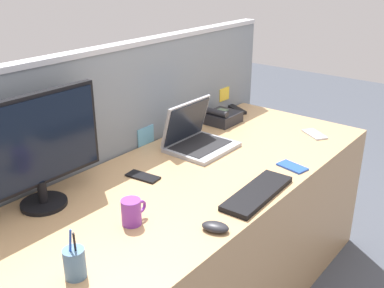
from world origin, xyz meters
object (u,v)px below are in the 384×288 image
Objects in this scene: cell_phone_black_slab at (143,177)px; coffee_mug at (132,212)px; tv_remote at (237,110)px; desktop_monitor at (35,147)px; pen_cup at (75,263)px; desk_phone at (222,117)px; keyboard_main at (257,193)px; cell_phone_silver_slab at (315,134)px; cell_phone_blue_case at (292,167)px; computer_mouse_right_hand at (215,227)px; laptop at (196,137)px.

cell_phone_black_slab is 1.38× the size of coffee_mug.
tv_remote is at bearing 2.97° from cell_phone_black_slab.
pen_cup is at bearing -112.91° from desktop_monitor.
desk_phone is 0.88m from keyboard_main.
tv_remote is (0.24, 0.05, -0.03)m from desk_phone.
desk_phone is 0.54m from cell_phone_silver_slab.
coffee_mug is (-1.25, 0.14, 0.04)m from cell_phone_silver_slab.
cell_phone_silver_slab is (0.45, 0.10, 0.00)m from cell_phone_blue_case.
coffee_mug is (-0.80, 0.24, 0.04)m from cell_phone_blue_case.
cell_phone_blue_case is 0.79× the size of tv_remote.
keyboard_main is 0.80m from pen_cup.
keyboard_main reaches higher than tv_remote.
computer_mouse_right_hand is (-0.94, -0.64, -0.02)m from desk_phone.
computer_mouse_right_hand reaches higher than keyboard_main.
laptop is 0.51m from cell_phone_blue_case.
desktop_monitor reaches higher than tv_remote.
computer_mouse_right_hand is (0.28, -0.64, -0.23)m from desktop_monitor.
desktop_monitor reaches higher than cell_phone_black_slab.
cell_phone_black_slab is at bearing -168.71° from cell_phone_silver_slab.
cell_phone_blue_case is 0.83m from coffee_mug.
keyboard_main is at bearing -115.13° from laptop.
laptop is at bearing 62.17° from keyboard_main.
cell_phone_blue_case is 1.21× the size of coffee_mug.
desk_phone is 1.70× the size of coffee_mug.
desk_phone reaches higher than tv_remote.
desk_phone is 0.68m from cell_phone_blue_case.
cell_phone_silver_slab is (1.57, -0.06, -0.05)m from pen_cup.
cell_phone_silver_slab is at bearing 5.15° from keyboard_main.
coffee_mug is (-1.09, -0.37, 0.01)m from desk_phone.
laptop is at bearing -7.71° from desktop_monitor.
computer_mouse_right_hand is at bearing -166.35° from cell_phone_blue_case.
desk_phone reaches higher than keyboard_main.
coffee_mug is at bearing -159.67° from laptop.
cell_phone_blue_case is 0.89× the size of cell_phone_silver_slab.
tv_remote is at bearing 35.19° from keyboard_main.
desk_phone is at bearing 14.85° from computer_mouse_right_hand.
coffee_mug is at bearing -71.51° from desktop_monitor.
cell_phone_blue_case is at bearing -33.57° from desktop_monitor.
cell_phone_black_slab is (-0.51, 0.47, 0.00)m from cell_phone_blue_case.
coffee_mug reaches higher than cell_phone_black_slab.
tv_remote reaches higher than cell_phone_silver_slab.
cell_phone_silver_slab is at bearing -2.21° from pen_cup.
tv_remote is at bearing 11.02° from computer_mouse_right_hand.
cell_phone_blue_case is at bearing -102.89° from tv_remote.
desktop_monitor reaches higher than cell_phone_silver_slab.
pen_cup is 1.09× the size of cell_phone_black_slab.
cell_phone_silver_slab is (0.96, -0.37, 0.00)m from cell_phone_black_slab.
desktop_monitor reaches higher than laptop.
desktop_monitor is 1.44× the size of keyboard_main.
keyboard_main is (-0.62, -0.62, -0.03)m from desk_phone.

